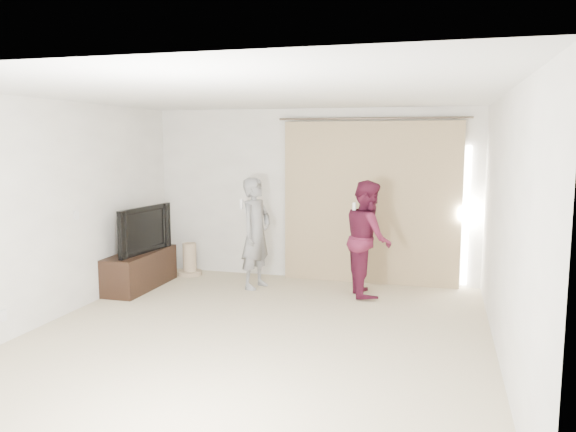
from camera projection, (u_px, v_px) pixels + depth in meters
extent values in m
plane|color=beige|center=(255.00, 336.00, 6.13)|extent=(5.50, 5.50, 0.00)
cube|color=white|center=(312.00, 195.00, 8.58)|extent=(5.00, 0.04, 2.60)
cube|color=white|center=(54.00, 211.00, 6.61)|extent=(0.04, 5.50, 2.60)
cube|color=silver|center=(76.00, 215.00, 7.00)|extent=(0.02, 0.08, 0.12)
cube|color=silver|center=(3.00, 316.00, 5.88)|extent=(0.02, 0.08, 0.12)
cube|color=silver|center=(253.00, 94.00, 5.78)|extent=(5.00, 5.50, 0.01)
cube|color=tan|center=(370.00, 203.00, 8.29)|extent=(2.60, 0.10, 2.40)
cylinder|color=brown|center=(372.00, 118.00, 8.13)|extent=(2.80, 0.03, 0.03)
cube|color=white|center=(466.00, 216.00, 7.99)|extent=(0.08, 0.04, 2.00)
cube|color=black|center=(140.00, 270.00, 8.12)|extent=(0.47, 1.37, 0.53)
imported|color=black|center=(139.00, 229.00, 8.04)|extent=(0.29, 1.16, 0.67)
cylinder|color=tan|center=(190.00, 273.00, 8.92)|extent=(0.38, 0.38, 0.06)
cylinder|color=tan|center=(190.00, 257.00, 8.89)|extent=(0.21, 0.21, 0.45)
imported|color=slate|center=(256.00, 233.00, 8.06)|extent=(0.52, 0.66, 1.60)
cube|color=silver|center=(241.00, 204.00, 7.95)|extent=(0.04, 0.04, 0.14)
cube|color=silver|center=(247.00, 210.00, 8.18)|extent=(0.05, 0.05, 0.09)
imported|color=#52142B|center=(368.00, 238.00, 7.68)|extent=(0.82, 0.92, 1.59)
cube|color=silver|center=(354.00, 208.00, 7.58)|extent=(0.04, 0.04, 0.14)
cube|color=silver|center=(356.00, 213.00, 7.80)|extent=(0.05, 0.05, 0.09)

